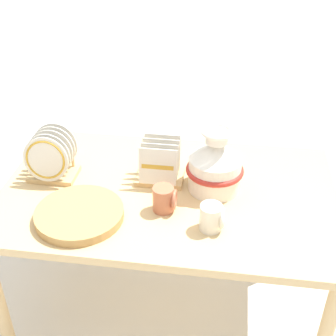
{
  "coord_description": "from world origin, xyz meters",
  "views": [
    {
      "loc": [
        0.22,
        -1.54,
        1.84
      ],
      "look_at": [
        0.0,
        0.0,
        0.81
      ],
      "focal_mm": 50.0,
      "sensor_mm": 36.0,
      "label": 1
    }
  ],
  "objects_px": {
    "wicker_charger_stack": "(79,214)",
    "mug_terracotta_glaze": "(165,199)",
    "dish_rack_round_plates": "(51,159)",
    "ceramic_vase": "(215,164)",
    "mug_cream_glaze": "(212,217)",
    "dish_rack_square_plates": "(160,168)"
  },
  "relations": [
    {
      "from": "mug_terracotta_glaze",
      "to": "ceramic_vase",
      "type": "bearing_deg",
      "value": 44.17
    },
    {
      "from": "mug_cream_glaze",
      "to": "mug_terracotta_glaze",
      "type": "bearing_deg",
      "value": 155.36
    },
    {
      "from": "dish_rack_round_plates",
      "to": "dish_rack_square_plates",
      "type": "xyz_separation_m",
      "value": [
        0.45,
        0.05,
        -0.03
      ]
    },
    {
      "from": "dish_rack_round_plates",
      "to": "ceramic_vase",
      "type": "bearing_deg",
      "value": 1.48
    },
    {
      "from": "dish_rack_square_plates",
      "to": "mug_cream_glaze",
      "type": "xyz_separation_m",
      "value": [
        0.24,
        -0.29,
        -0.01
      ]
    },
    {
      "from": "wicker_charger_stack",
      "to": "mug_terracotta_glaze",
      "type": "bearing_deg",
      "value": 16.99
    },
    {
      "from": "dish_rack_round_plates",
      "to": "mug_terracotta_glaze",
      "type": "xyz_separation_m",
      "value": [
        0.51,
        -0.16,
        -0.04
      ]
    },
    {
      "from": "dish_rack_square_plates",
      "to": "mug_terracotta_glaze",
      "type": "height_order",
      "value": "dish_rack_square_plates"
    },
    {
      "from": "dish_rack_round_plates",
      "to": "dish_rack_square_plates",
      "type": "height_order",
      "value": "dish_rack_round_plates"
    },
    {
      "from": "wicker_charger_stack",
      "to": "mug_terracotta_glaze",
      "type": "xyz_separation_m",
      "value": [
        0.31,
        0.1,
        0.03
      ]
    },
    {
      "from": "dish_rack_round_plates",
      "to": "mug_cream_glaze",
      "type": "height_order",
      "value": "dish_rack_round_plates"
    },
    {
      "from": "dish_rack_square_plates",
      "to": "mug_terracotta_glaze",
      "type": "bearing_deg",
      "value": -75.75
    },
    {
      "from": "dish_rack_square_plates",
      "to": "dish_rack_round_plates",
      "type": "bearing_deg",
      "value": -174.03
    },
    {
      "from": "ceramic_vase",
      "to": "dish_rack_square_plates",
      "type": "distance_m",
      "value": 0.24
    },
    {
      "from": "dish_rack_round_plates",
      "to": "mug_terracotta_glaze",
      "type": "relative_size",
      "value": 2.1
    },
    {
      "from": "dish_rack_square_plates",
      "to": "wicker_charger_stack",
      "type": "distance_m",
      "value": 0.4
    },
    {
      "from": "ceramic_vase",
      "to": "mug_terracotta_glaze",
      "type": "distance_m",
      "value": 0.26
    },
    {
      "from": "dish_rack_round_plates",
      "to": "mug_cream_glaze",
      "type": "bearing_deg",
      "value": -19.15
    },
    {
      "from": "ceramic_vase",
      "to": "mug_cream_glaze",
      "type": "bearing_deg",
      "value": -88.19
    },
    {
      "from": "ceramic_vase",
      "to": "wicker_charger_stack",
      "type": "distance_m",
      "value": 0.57
    },
    {
      "from": "dish_rack_square_plates",
      "to": "mug_terracotta_glaze",
      "type": "relative_size",
      "value": 1.91
    },
    {
      "from": "dish_rack_square_plates",
      "to": "mug_cream_glaze",
      "type": "relative_size",
      "value": 1.91
    }
  ]
}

